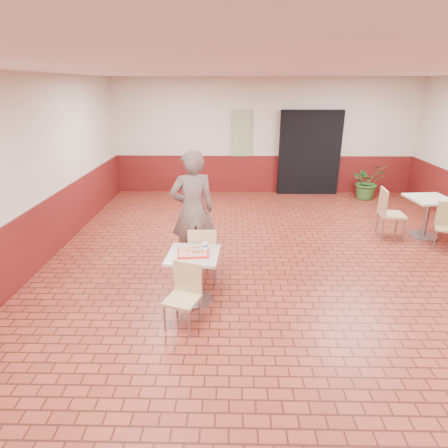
{
  "coord_description": "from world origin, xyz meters",
  "views": [
    {
      "loc": [
        -0.87,
        -5.09,
        2.83
      ],
      "look_at": [
        -0.97,
        -0.1,
        0.95
      ],
      "focal_mm": 30.0,
      "sensor_mm": 36.0,
      "label": 1
    }
  ],
  "objects_px": {
    "customer": "(193,211)",
    "serving_tray": "(193,253)",
    "potted_plant": "(367,181)",
    "chair_second_left": "(388,210)",
    "ring_donut": "(186,249)",
    "long_john_donut": "(198,251)",
    "chair_main_front": "(184,292)",
    "chair_main_back": "(203,252)",
    "paper_cup": "(205,246)",
    "chair_second_front": "(447,223)",
    "second_table": "(428,211)",
    "main_table": "(194,269)"
  },
  "relations": [
    {
      "from": "chair_main_front",
      "to": "serving_tray",
      "type": "bearing_deg",
      "value": 102.47
    },
    {
      "from": "serving_tray",
      "to": "potted_plant",
      "type": "relative_size",
      "value": 0.45
    },
    {
      "from": "chair_main_front",
      "to": "second_table",
      "type": "relative_size",
      "value": 1.03
    },
    {
      "from": "serving_tray",
      "to": "second_table",
      "type": "bearing_deg",
      "value": 29.3
    },
    {
      "from": "serving_tray",
      "to": "chair_second_left",
      "type": "bearing_deg",
      "value": 34.26
    },
    {
      "from": "long_john_donut",
      "to": "chair_second_front",
      "type": "height_order",
      "value": "chair_second_front"
    },
    {
      "from": "main_table",
      "to": "paper_cup",
      "type": "bearing_deg",
      "value": 32.12
    },
    {
      "from": "main_table",
      "to": "chair_second_left",
      "type": "height_order",
      "value": "chair_second_left"
    },
    {
      "from": "chair_main_front",
      "to": "long_john_donut",
      "type": "height_order",
      "value": "chair_main_front"
    },
    {
      "from": "chair_second_front",
      "to": "potted_plant",
      "type": "xyz_separation_m",
      "value": [
        -0.38,
        3.1,
        -0.01
      ]
    },
    {
      "from": "ring_donut",
      "to": "long_john_donut",
      "type": "relative_size",
      "value": 0.64
    },
    {
      "from": "customer",
      "to": "paper_cup",
      "type": "xyz_separation_m",
      "value": [
        0.26,
        -0.95,
        -0.17
      ]
    },
    {
      "from": "paper_cup",
      "to": "potted_plant",
      "type": "relative_size",
      "value": 0.11
    },
    {
      "from": "serving_tray",
      "to": "chair_main_back",
      "type": "bearing_deg",
      "value": 80.34
    },
    {
      "from": "second_table",
      "to": "chair_main_front",
      "type": "bearing_deg",
      "value": -145.88
    },
    {
      "from": "long_john_donut",
      "to": "customer",
      "type": "bearing_deg",
      "value": 99.07
    },
    {
      "from": "chair_main_back",
      "to": "ring_donut",
      "type": "bearing_deg",
      "value": 66.49
    },
    {
      "from": "serving_tray",
      "to": "chair_second_front",
      "type": "xyz_separation_m",
      "value": [
        4.4,
        1.9,
        -0.26
      ]
    },
    {
      "from": "customer",
      "to": "serving_tray",
      "type": "xyz_separation_m",
      "value": [
        0.1,
        -1.05,
        -0.23
      ]
    },
    {
      "from": "potted_plant",
      "to": "ring_donut",
      "type": "bearing_deg",
      "value": -129.84
    },
    {
      "from": "serving_tray",
      "to": "second_table",
      "type": "height_order",
      "value": "second_table"
    },
    {
      "from": "ring_donut",
      "to": "chair_second_left",
      "type": "bearing_deg",
      "value": 32.77
    },
    {
      "from": "ring_donut",
      "to": "chair_main_back",
      "type": "bearing_deg",
      "value": 67.33
    },
    {
      "from": "main_table",
      "to": "serving_tray",
      "type": "bearing_deg",
      "value": 180.0
    },
    {
      "from": "serving_tray",
      "to": "paper_cup",
      "type": "xyz_separation_m",
      "value": [
        0.15,
        0.1,
        0.06
      ]
    },
    {
      "from": "chair_main_back",
      "to": "potted_plant",
      "type": "bearing_deg",
      "value": -132.07
    },
    {
      "from": "customer",
      "to": "ring_donut",
      "type": "xyz_separation_m",
      "value": [
        0.0,
        -0.98,
        -0.21
      ]
    },
    {
      "from": "potted_plant",
      "to": "chair_second_left",
      "type": "bearing_deg",
      "value": -100.68
    },
    {
      "from": "chair_main_front",
      "to": "long_john_donut",
      "type": "relative_size",
      "value": 5.0
    },
    {
      "from": "serving_tray",
      "to": "chair_main_front",
      "type": "bearing_deg",
      "value": -96.61
    },
    {
      "from": "potted_plant",
      "to": "chair_second_front",
      "type": "bearing_deg",
      "value": -82.97
    },
    {
      "from": "chair_second_left",
      "to": "paper_cup",
      "type": "bearing_deg",
      "value": 129.06
    },
    {
      "from": "chair_second_front",
      "to": "potted_plant",
      "type": "distance_m",
      "value": 3.12
    },
    {
      "from": "chair_main_front",
      "to": "long_john_donut",
      "type": "distance_m",
      "value": 0.63
    },
    {
      "from": "chair_second_left",
      "to": "potted_plant",
      "type": "height_order",
      "value": "chair_second_left"
    },
    {
      "from": "customer",
      "to": "potted_plant",
      "type": "relative_size",
      "value": 2.11
    },
    {
      "from": "paper_cup",
      "to": "chair_second_front",
      "type": "height_order",
      "value": "paper_cup"
    },
    {
      "from": "long_john_donut",
      "to": "potted_plant",
      "type": "relative_size",
      "value": 0.18
    },
    {
      "from": "chair_main_front",
      "to": "main_table",
      "type": "bearing_deg",
      "value": 102.47
    },
    {
      "from": "chair_main_back",
      "to": "long_john_donut",
      "type": "xyz_separation_m",
      "value": [
        -0.02,
        -0.52,
        0.27
      ]
    },
    {
      "from": "chair_second_left",
      "to": "potted_plant",
      "type": "xyz_separation_m",
      "value": [
        0.49,
        2.6,
        -0.08
      ]
    },
    {
      "from": "ring_donut",
      "to": "serving_tray",
      "type": "bearing_deg",
      "value": -33.98
    },
    {
      "from": "chair_main_front",
      "to": "serving_tray",
      "type": "xyz_separation_m",
      "value": [
        0.06,
        0.54,
        0.27
      ]
    },
    {
      "from": "serving_tray",
      "to": "ring_donut",
      "type": "relative_size",
      "value": 3.91
    },
    {
      "from": "serving_tray",
      "to": "main_table",
      "type": "bearing_deg",
      "value": 0.0
    },
    {
      "from": "customer",
      "to": "serving_tray",
      "type": "height_order",
      "value": "customer"
    },
    {
      "from": "customer",
      "to": "ring_donut",
      "type": "relative_size",
      "value": 18.38
    },
    {
      "from": "chair_second_left",
      "to": "chair_second_front",
      "type": "bearing_deg",
      "value": -115.17
    },
    {
      "from": "chair_main_back",
      "to": "second_table",
      "type": "bearing_deg",
      "value": -156.64
    },
    {
      "from": "main_table",
      "to": "second_table",
      "type": "xyz_separation_m",
      "value": [
        4.29,
        2.41,
        0.05
      ]
    }
  ]
}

